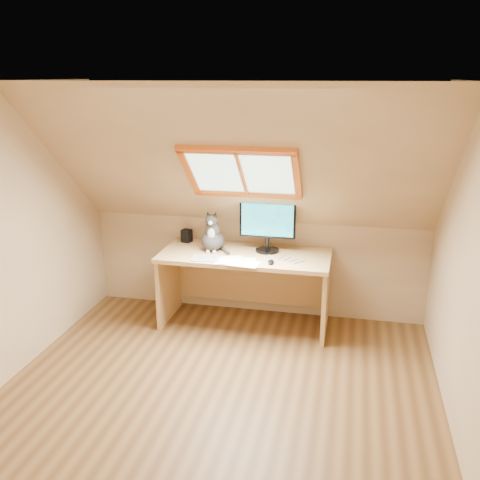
# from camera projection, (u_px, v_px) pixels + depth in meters

# --- Properties ---
(ground) EXTENTS (3.50, 3.50, 0.00)m
(ground) POSITION_uv_depth(u_px,v_px,m) (214.00, 401.00, 4.17)
(ground) COLOR brown
(ground) RESTS_ON ground
(room_shell) EXTENTS (3.52, 3.52, 2.41)m
(room_shell) POSITION_uv_depth(u_px,v_px,m) (208.00, 228.00, 3.66)
(room_shell) COLOR tan
(room_shell) RESTS_ON ground
(desk) EXTENTS (1.67, 0.73, 0.76)m
(desk) POSITION_uv_depth(u_px,v_px,m) (246.00, 273.00, 5.38)
(desk) COLOR tan
(desk) RESTS_ON ground
(monitor) EXTENTS (0.55, 0.23, 0.51)m
(monitor) POSITION_uv_depth(u_px,v_px,m) (268.00, 223.00, 5.22)
(monitor) COLOR black
(monitor) RESTS_ON desk
(cat) EXTENTS (0.25, 0.29, 0.42)m
(cat) POSITION_uv_depth(u_px,v_px,m) (213.00, 236.00, 5.30)
(cat) COLOR #383431
(cat) RESTS_ON desk
(desk_speaker) EXTENTS (0.11, 0.11, 0.13)m
(desk_speaker) POSITION_uv_depth(u_px,v_px,m) (187.00, 236.00, 5.60)
(desk_speaker) COLOR black
(desk_speaker) RESTS_ON desk
(graphics_tablet) EXTENTS (0.28, 0.22, 0.01)m
(graphics_tablet) POSITION_uv_depth(u_px,v_px,m) (206.00, 258.00, 5.09)
(graphics_tablet) COLOR #B2B2B7
(graphics_tablet) RESTS_ON desk
(mouse) EXTENTS (0.07, 0.11, 0.03)m
(mouse) POSITION_uv_depth(u_px,v_px,m) (271.00, 262.00, 4.96)
(mouse) COLOR black
(mouse) RESTS_ON desk
(papers) EXTENTS (0.35, 0.30, 0.01)m
(papers) POSITION_uv_depth(u_px,v_px,m) (237.00, 262.00, 5.01)
(papers) COLOR white
(papers) RESTS_ON desk
(cables) EXTENTS (0.51, 0.26, 0.01)m
(cables) POSITION_uv_depth(u_px,v_px,m) (280.00, 260.00, 5.06)
(cables) COLOR silver
(cables) RESTS_ON desk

